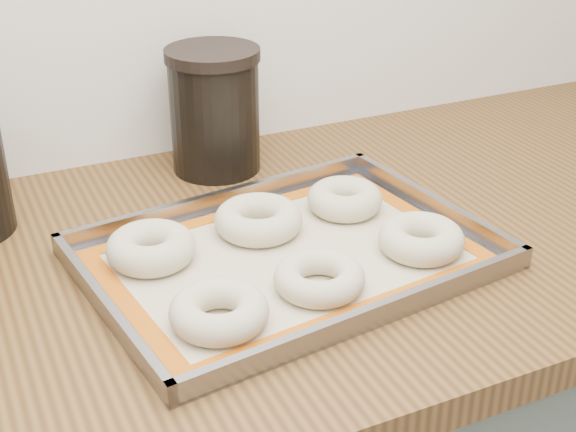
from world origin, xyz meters
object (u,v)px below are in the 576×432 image
baking_tray (288,256)px  bagel_back_right (345,199)px  bagel_front_mid (319,278)px  bagel_front_right (421,239)px  bagel_front_left (219,311)px  canister_right (215,110)px  bagel_back_mid (258,219)px  bagel_back_left (151,248)px

baking_tray → bagel_back_right: bearing=33.4°
bagel_front_mid → bagel_front_right: size_ratio=0.99×
bagel_front_left → canister_right: canister_right is taller
bagel_back_right → canister_right: 0.24m
bagel_front_left → bagel_back_right: (0.24, 0.17, 0.00)m
baking_tray → bagel_back_mid: size_ratio=4.55×
bagel_front_mid → bagel_back_mid: size_ratio=0.92×
baking_tray → bagel_front_mid: (0.00, -0.08, 0.01)m
baking_tray → bagel_front_left: bearing=-142.3°
baking_tray → bagel_front_right: bearing=-20.0°
bagel_front_left → bagel_front_mid: size_ratio=1.02×
bagel_back_mid → canister_right: bearing=83.4°
bagel_front_right → bagel_back_left: 0.32m
bagel_front_mid → canister_right: 0.37m
bagel_front_right → bagel_back_mid: (-0.16, 0.13, 0.00)m
bagel_front_left → canister_right: 0.41m
canister_right → bagel_back_mid: bearing=-96.6°
bagel_back_left → canister_right: bearing=53.9°
bagel_front_right → bagel_back_left: bagel_back_left is taller
canister_right → bagel_front_left: bearing=-110.1°
bagel_back_left → bagel_back_mid: size_ratio=0.95×
bagel_back_mid → bagel_front_right: bearing=-39.1°
bagel_front_mid → bagel_front_right: bearing=9.1°
bagel_front_mid → bagel_front_right: (0.15, 0.02, 0.00)m
bagel_back_right → baking_tray: bearing=-146.6°
bagel_front_right → bagel_front_left: bearing=-171.6°
bagel_front_left → baking_tray: bearing=37.7°
bagel_front_left → bagel_front_right: (0.27, 0.04, 0.00)m
bagel_back_left → bagel_back_mid: (0.14, 0.01, -0.00)m
bagel_front_mid → bagel_front_right: 0.15m
bagel_front_mid → bagel_back_left: (-0.15, 0.14, 0.00)m
bagel_front_left → bagel_front_mid: (0.12, 0.02, -0.00)m
bagel_front_left → bagel_back_right: 0.29m
baking_tray → bagel_back_mid: bagel_back_mid is taller
bagel_front_left → bagel_front_mid: 0.12m
bagel_front_left → canister_right: size_ratio=0.57×
baking_tray → bagel_back_left: bagel_back_left is taller
bagel_front_left → bagel_back_mid: size_ratio=0.94×
bagel_front_right → baking_tray: bearing=160.0°
bagel_back_mid → bagel_back_right: same height
canister_right → bagel_back_right: bearing=-64.6°
bagel_front_mid → bagel_back_left: 0.20m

